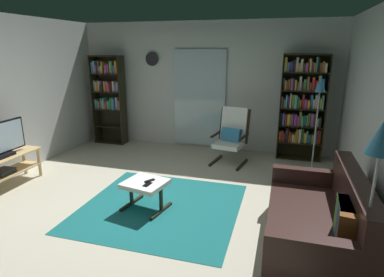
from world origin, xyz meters
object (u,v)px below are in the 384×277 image
at_px(tv_remote, 150,181).
at_px(floor_lamp_by_sofa, 379,154).
at_px(leather_sofa, 320,224).
at_px(ottoman, 145,186).
at_px(bookshelf_near_tv, 109,94).
at_px(floor_lamp_by_shelf, 319,98).
at_px(lounge_armchair, 232,134).
at_px(cell_phone, 147,184).
at_px(television, 0,141).
at_px(tv_stand, 4,168).
at_px(bookshelf_near_sofa, 302,105).
at_px(wall_clock, 152,59).

distance_m(tv_remote, floor_lamp_by_sofa, 2.68).
bearing_deg(leather_sofa, ottoman, 171.11).
relative_size(bookshelf_near_tv, leather_sofa, 1.10).
bearing_deg(floor_lamp_by_shelf, ottoman, -137.91).
height_order(lounge_armchair, cell_phone, lounge_armchair).
bearing_deg(ottoman, television, 179.42).
relative_size(tv_stand, floor_lamp_by_sofa, 0.74).
distance_m(lounge_armchair, floor_lamp_by_shelf, 1.62).
height_order(tv_stand, leather_sofa, leather_sofa).
xyz_separation_m(television, lounge_armchair, (3.11, 2.10, -0.21)).
height_order(bookshelf_near_sofa, tv_remote, bookshelf_near_sofa).
bearing_deg(bookshelf_near_sofa, bookshelf_near_tv, -179.61).
bearing_deg(tv_stand, tv_remote, 0.15).
bearing_deg(cell_phone, leather_sofa, 0.12).
height_order(leather_sofa, tv_remote, leather_sofa).
xyz_separation_m(tv_remote, floor_lamp_by_sofa, (2.34, -0.97, 0.90)).
bearing_deg(floor_lamp_by_shelf, lounge_armchair, 174.82).
bearing_deg(tv_remote, cell_phone, -46.82).
xyz_separation_m(tv_stand, floor_lamp_by_shelf, (4.54, 1.98, 0.97)).
bearing_deg(leather_sofa, bookshelf_near_tv, 144.17).
distance_m(tv_stand, television, 0.42).
bearing_deg(cell_phone, television, -175.58).
relative_size(cell_phone, floor_lamp_by_sofa, 0.09).
bearing_deg(cell_phone, wall_clock, 118.19).
relative_size(leather_sofa, ottoman, 2.89).
bearing_deg(ottoman, tv_stand, 179.59).
bearing_deg(television, floor_lamp_by_sofa, -11.58).
relative_size(bookshelf_near_tv, lounge_armchair, 1.88).
height_order(floor_lamp_by_shelf, wall_clock, wall_clock).
bearing_deg(wall_clock, leather_sofa, -45.11).
height_order(bookshelf_near_tv, lounge_armchair, bookshelf_near_tv).
bearing_deg(tv_stand, floor_lamp_by_sofa, -11.50).
xyz_separation_m(leather_sofa, lounge_armchair, (-1.34, 2.45, 0.23)).
relative_size(floor_lamp_by_sofa, wall_clock, 5.41).
bearing_deg(cell_phone, bookshelf_near_tv, 134.42).
bearing_deg(bookshelf_near_tv, floor_lamp_by_sofa, -39.23).
relative_size(television, lounge_armchair, 0.85).
bearing_deg(ottoman, bookshelf_near_sofa, 53.55).
bearing_deg(tv_stand, ottoman, -0.41).
xyz_separation_m(television, wall_clock, (1.25, 2.85, 1.11)).
bearing_deg(bookshelf_near_tv, tv_stand, -96.41).
height_order(tv_remote, floor_lamp_by_shelf, floor_lamp_by_shelf).
bearing_deg(bookshelf_near_sofa, tv_remote, -125.93).
relative_size(television, wall_clock, 3.01).
xyz_separation_m(ottoman, floor_lamp_by_sofa, (2.39, -0.94, 0.98)).
distance_m(tv_remote, wall_clock, 3.40).
bearing_deg(lounge_armchair, bookshelf_near_tv, 169.03).
xyz_separation_m(tv_stand, ottoman, (2.33, -0.02, -0.00)).
xyz_separation_m(television, tv_remote, (2.38, -0.00, -0.35)).
distance_m(lounge_armchair, wall_clock, 2.40).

